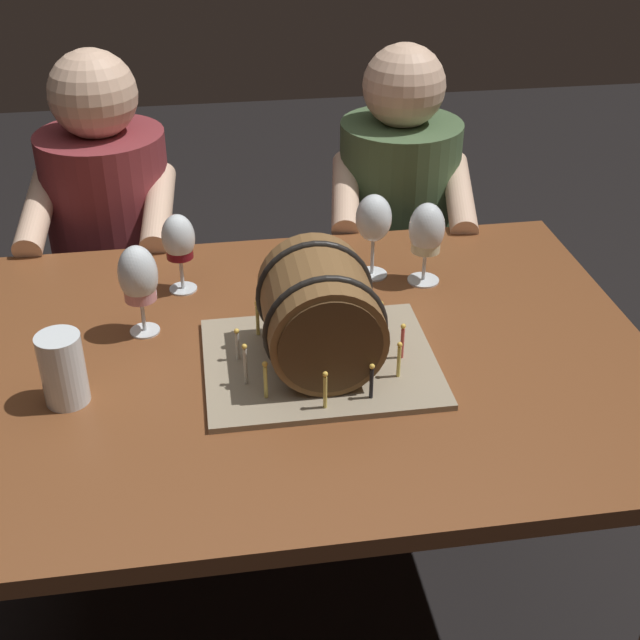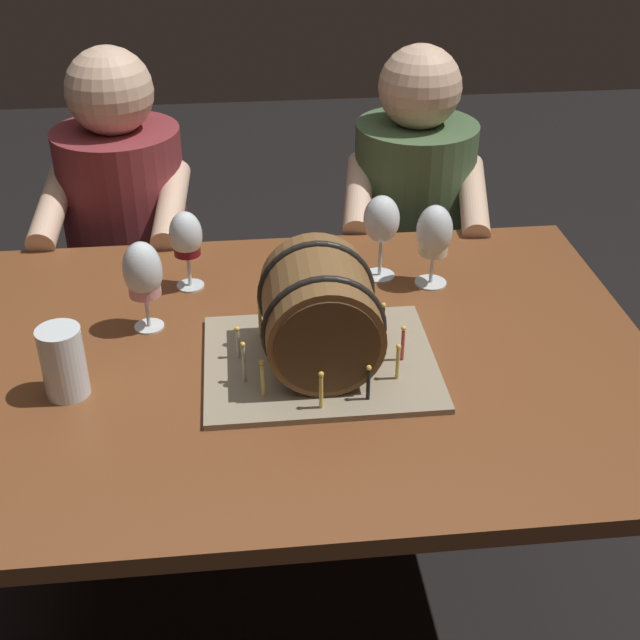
# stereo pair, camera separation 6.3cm
# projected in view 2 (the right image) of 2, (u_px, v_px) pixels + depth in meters

# --- Properties ---
(ground_plane) EXTENTS (8.00, 8.00, 0.00)m
(ground_plane) POSITION_uv_depth(u_px,v_px,m) (298.00, 611.00, 2.05)
(ground_plane) COLOR black
(dining_table) EXTENTS (1.41, 1.00, 0.75)m
(dining_table) POSITION_uv_depth(u_px,v_px,m) (294.00, 394.00, 1.71)
(dining_table) COLOR brown
(dining_table) RESTS_ON ground
(barrel_cake) EXTENTS (0.44, 0.35, 0.23)m
(barrel_cake) POSITION_uv_depth(u_px,v_px,m) (320.00, 319.00, 1.57)
(barrel_cake) COLOR gray
(barrel_cake) RESTS_ON dining_table
(wine_glass_rose) EXTENTS (0.08, 0.08, 0.19)m
(wine_glass_rose) POSITION_uv_depth(u_px,v_px,m) (143.00, 274.00, 1.67)
(wine_glass_rose) COLOR white
(wine_glass_rose) RESTS_ON dining_table
(wine_glass_empty) EXTENTS (0.08, 0.08, 0.19)m
(wine_glass_empty) POSITION_uv_depth(u_px,v_px,m) (382.00, 221.00, 1.85)
(wine_glass_empty) COLOR white
(wine_glass_empty) RESTS_ON dining_table
(wine_glass_red) EXTENTS (0.07, 0.07, 0.18)m
(wine_glass_red) POSITION_uv_depth(u_px,v_px,m) (186.00, 238.00, 1.82)
(wine_glass_red) COLOR white
(wine_glass_red) RESTS_ON dining_table
(wine_glass_white) EXTENTS (0.08, 0.08, 0.19)m
(wine_glass_white) POSITION_uv_depth(u_px,v_px,m) (434.00, 235.00, 1.83)
(wine_glass_white) COLOR white
(wine_glass_white) RESTS_ON dining_table
(beer_pint) EXTENTS (0.08, 0.08, 0.14)m
(beer_pint) POSITION_uv_depth(u_px,v_px,m) (64.00, 365.00, 1.51)
(beer_pint) COLOR white
(beer_pint) RESTS_ON dining_table
(person_seated_left) EXTENTS (0.39, 0.48, 1.16)m
(person_seated_left) POSITION_uv_depth(u_px,v_px,m) (133.00, 275.00, 2.37)
(person_seated_left) COLOR #4C1B1E
(person_seated_left) RESTS_ON ground
(person_seated_right) EXTENTS (0.42, 0.51, 1.14)m
(person_seated_right) POSITION_uv_depth(u_px,v_px,m) (409.00, 264.00, 2.45)
(person_seated_right) COLOR #2A3A24
(person_seated_right) RESTS_ON ground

